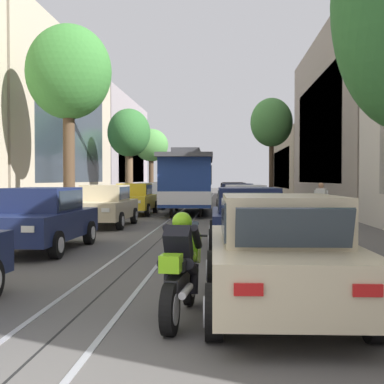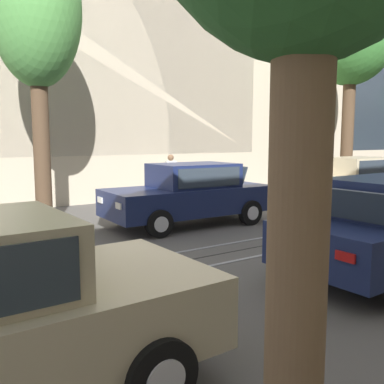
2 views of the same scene
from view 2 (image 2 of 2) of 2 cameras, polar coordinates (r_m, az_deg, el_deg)
name	(u,v)px [view 2 (image 2 of 2)]	position (r m, az deg, el deg)	size (l,w,h in m)	color
parked_car_navy_second_left	(190,194)	(10.90, -0.31, -0.26)	(2.06, 4.39, 1.58)	#19234C
parked_car_beige_mid_left	(354,180)	(15.62, 20.94, 1.51)	(2.03, 4.38, 1.58)	#C1B28E
street_tree_kerb_left_near	(36,13)	(11.69, -20.26, 21.60)	(2.54, 2.13, 7.19)	#4C3826
street_tree_kerb_left_second	(352,37)	(19.19, 20.67, 18.94)	(3.68, 2.98, 8.40)	#4C3826
pedestrian_on_right_pavement	(171,175)	(15.00, -2.87, 2.30)	(0.55, 0.39, 1.67)	slate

